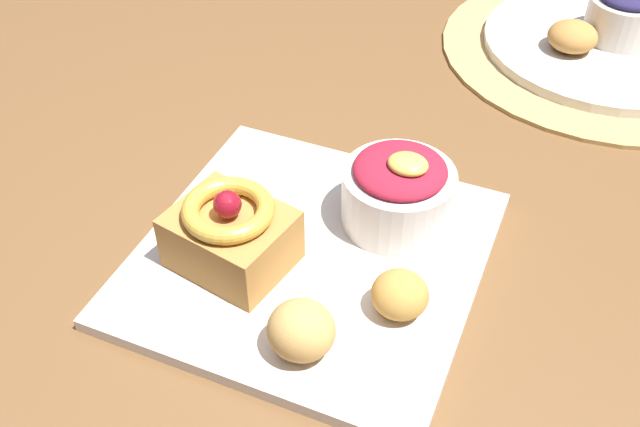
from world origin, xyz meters
name	(u,v)px	position (x,y,z in m)	size (l,w,h in m)	color
dining_table	(331,182)	(0.00, 0.00, 0.65)	(1.52, 0.97, 0.73)	brown
woven_placemat	(606,50)	(0.25, 0.27, 0.73)	(0.40, 0.40, 0.01)	tan
front_plate	(311,257)	(0.06, -0.20, 0.74)	(0.28, 0.28, 0.01)	silver
cake_slice	(231,233)	(0.01, -0.23, 0.77)	(0.11, 0.09, 0.07)	#B77F3D
berry_ramekin	(398,191)	(0.12, -0.13, 0.78)	(0.10, 0.10, 0.08)	white
fritter_front	(400,295)	(0.15, -0.23, 0.76)	(0.05, 0.04, 0.04)	gold
fritter_middle	(301,330)	(0.10, -0.30, 0.76)	(0.05, 0.05, 0.04)	tan
back_plate	(608,44)	(0.25, 0.27, 0.74)	(0.30, 0.30, 0.01)	silver
back_ramekin	(626,13)	(0.26, 0.28, 0.78)	(0.09, 0.09, 0.07)	silver
back_pastry	(572,36)	(0.21, 0.22, 0.76)	(0.06, 0.06, 0.03)	#B77F3D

